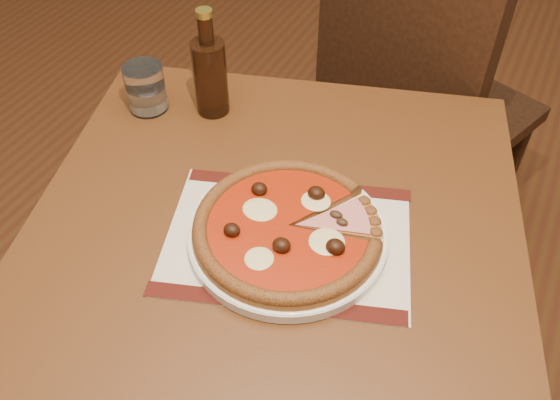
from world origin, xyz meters
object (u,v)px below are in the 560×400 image
(table, at_px, (275,259))
(bottle, at_px, (210,74))
(chair_far, at_px, (415,100))
(plate, at_px, (288,235))
(pizza, at_px, (288,227))
(water_glass, at_px, (146,88))

(table, distance_m, bottle, 0.37)
(table, relative_size, chair_far, 1.04)
(table, relative_size, plate, 3.19)
(pizza, bearing_deg, table, 143.44)
(chair_far, bearing_deg, bottle, 79.38)
(water_glass, bearing_deg, chair_far, 52.24)
(pizza, relative_size, bottle, 1.38)
(chair_far, distance_m, plate, 0.75)
(plate, xyz_separation_m, water_glass, (-0.40, 0.19, 0.04))
(chair_far, bearing_deg, table, 106.22)
(pizza, distance_m, water_glass, 0.44)
(water_glass, bearing_deg, plate, -25.31)
(bottle, bearing_deg, plate, -40.53)
(pizza, bearing_deg, water_glass, 154.68)
(table, xyz_separation_m, pizza, (0.04, -0.03, 0.13))
(table, distance_m, plate, 0.12)
(table, distance_m, pizza, 0.14)
(table, bearing_deg, pizza, -36.56)
(pizza, height_order, water_glass, water_glass)
(pizza, height_order, bottle, bottle)
(water_glass, relative_size, bottle, 0.44)
(water_glass, height_order, bottle, bottle)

